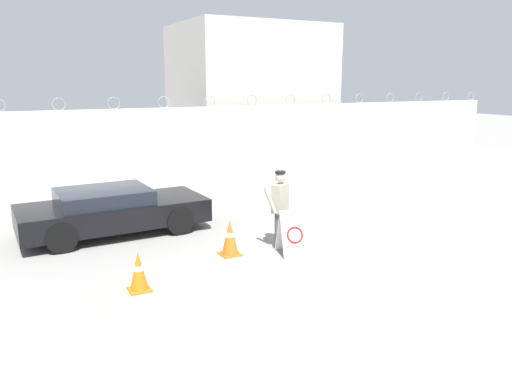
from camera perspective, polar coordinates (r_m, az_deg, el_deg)
name	(u,v)px	position (r m, az deg, el deg)	size (l,w,h in m)	color
ground_plane	(326,260)	(10.93, 8.00, -7.65)	(90.00, 90.00, 0.00)	gray
perimeter_wall	(165,142)	(20.51, -10.31, 5.67)	(36.00, 0.30, 3.17)	silver
building_block	(250,91)	(26.42, -0.67, 11.49)	(7.26, 5.86, 6.52)	beige
barricade_sign	(292,233)	(11.03, 4.17, -4.66)	(0.70, 0.82, 1.01)	white
security_guard	(280,205)	(11.35, 2.74, -1.50)	(0.68, 0.43, 1.78)	#514C42
traffic_cone_near	(230,238)	(11.01, -2.99, -5.22)	(0.44, 0.44, 0.80)	orange
traffic_cone_mid	(139,271)	(9.43, -13.27, -8.82)	(0.39, 0.39, 0.75)	orange
parked_car_front_coupe	(112,210)	(12.97, -16.15, -2.00)	(4.57, 2.15, 1.16)	black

